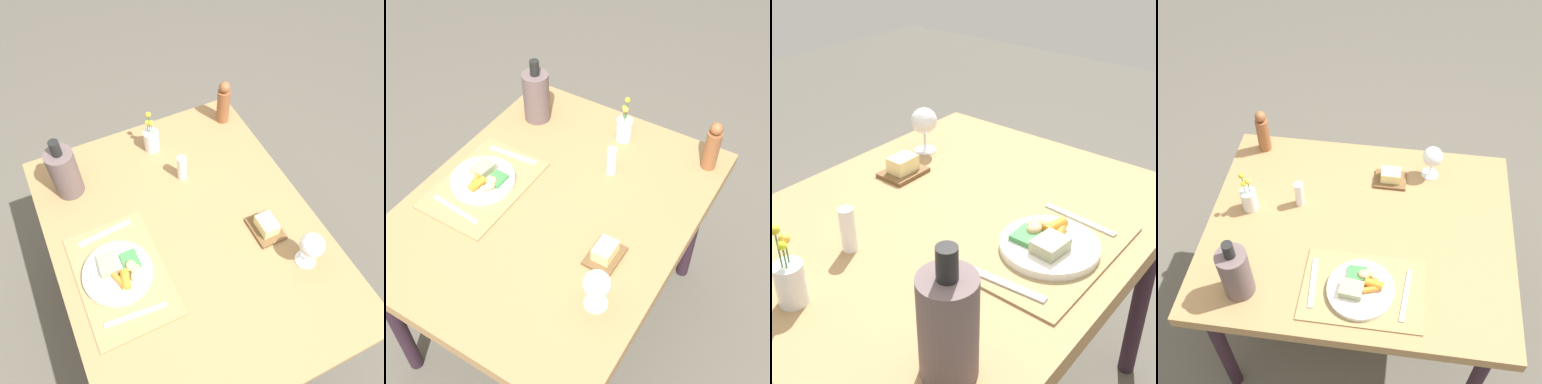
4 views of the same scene
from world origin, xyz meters
TOP-DOWN VIEW (x-y plane):
  - ground_plane at (0.00, 0.00)m, footprint 8.00×8.00m
  - dining_table at (0.00, 0.00)m, footprint 1.17×0.93m
  - placemat at (0.05, -0.26)m, footprint 0.43×0.29m
  - dinner_plate at (0.04, -0.27)m, footprint 0.23×0.23m
  - fork at (-0.13, -0.26)m, footprint 0.04×0.20m
  - knife at (0.19, -0.27)m, footprint 0.03×0.20m
  - cooler_bottle at (-0.38, -0.32)m, footprint 0.10×0.10m
  - butter_dish at (0.10, 0.26)m, footprint 0.13×0.10m
  - wine_glass at (0.26, 0.32)m, footprint 0.08×0.08m
  - pepper_mill at (-0.47, 0.38)m, footprint 0.05×0.05m
  - flower_vase at (-0.44, 0.04)m, footprint 0.06×0.06m
  - salt_shaker at (-0.25, 0.09)m, footprint 0.04×0.04m

SIDE VIEW (x-z plane):
  - ground_plane at x=0.00m, z-range 0.00..0.00m
  - dining_table at x=0.00m, z-range 0.29..1.02m
  - placemat at x=0.05m, z-range 0.73..0.73m
  - fork at x=-0.13m, z-range 0.73..0.74m
  - knife at x=0.19m, z-range 0.73..0.74m
  - dinner_plate at x=0.04m, z-range 0.72..0.77m
  - butter_dish at x=0.10m, z-range 0.72..0.78m
  - flower_vase at x=-0.44m, z-range 0.69..0.88m
  - salt_shaker at x=-0.25m, z-range 0.73..0.84m
  - pepper_mill at x=-0.47m, z-range 0.72..0.92m
  - wine_glass at x=0.26m, z-range 0.76..0.90m
  - cooler_bottle at x=-0.38m, z-range 0.70..0.97m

